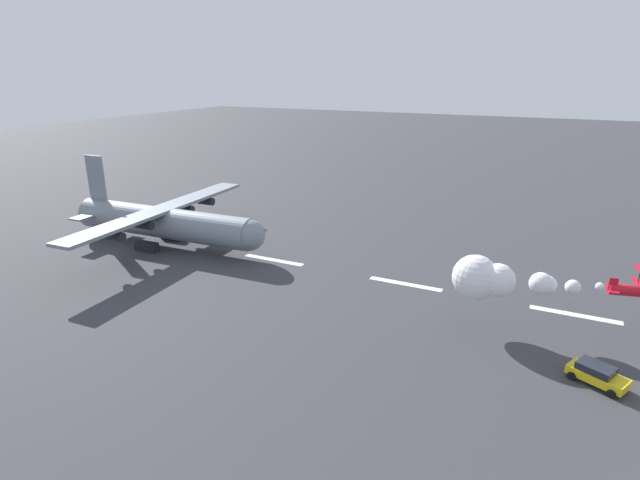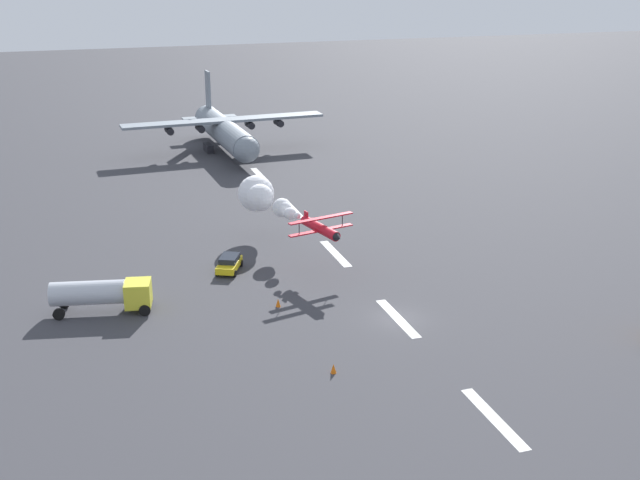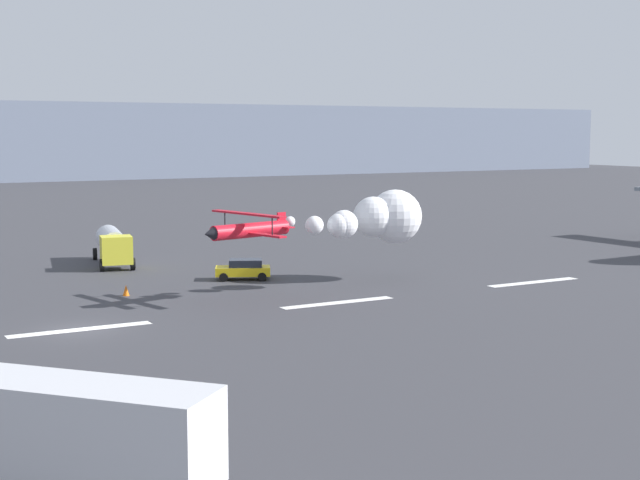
# 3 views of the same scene
# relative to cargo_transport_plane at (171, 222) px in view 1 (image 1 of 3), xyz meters

# --- Properties ---
(runway_stripe_5) EXTENTS (8.00, 0.90, 0.01)m
(runway_stripe_5) POSITION_rel_cargo_transport_plane_xyz_m (-47.33, -1.72, -3.36)
(runway_stripe_5) COLOR white
(runway_stripe_5) RESTS_ON ground
(runway_stripe_6) EXTENTS (8.00, 0.90, 0.01)m
(runway_stripe_6) POSITION_rel_cargo_transport_plane_xyz_m (-30.78, -1.72, -3.36)
(runway_stripe_6) COLOR white
(runway_stripe_6) RESTS_ON ground
(runway_stripe_7) EXTENTS (8.00, 0.90, 0.01)m
(runway_stripe_7) POSITION_rel_cargo_transport_plane_xyz_m (-14.22, -1.72, -3.36)
(runway_stripe_7) COLOR white
(runway_stripe_7) RESTS_ON ground
(cargo_transport_plane) EXTENTS (27.65, 31.74, 11.20)m
(cargo_transport_plane) POSITION_rel_cargo_transport_plane_xyz_m (0.00, 0.00, 0.00)
(cargo_transport_plane) COLOR gray
(cargo_transport_plane) RESTS_ON ground
(stunt_biplane_red) EXTENTS (18.86, 8.58, 3.98)m
(stunt_biplane_red) POSITION_rel_cargo_transport_plane_xyz_m (-40.42, 4.23, 1.36)
(stunt_biplane_red) COLOR red
(airport_staff_sedan) EXTENTS (4.41, 3.35, 1.52)m
(airport_staff_sedan) POSITION_rel_cargo_transport_plane_xyz_m (-48.68, 9.77, -2.56)
(airport_staff_sedan) COLOR yellow
(airport_staff_sedan) RESTS_ON ground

